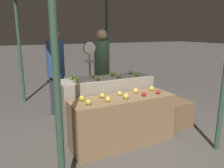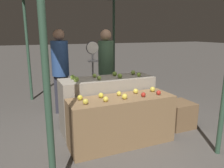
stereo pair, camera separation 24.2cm
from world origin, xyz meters
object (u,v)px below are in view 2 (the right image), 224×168
(wooden_crate_side, at_px, (179,114))
(person_customer_left, at_px, (60,66))
(produce_scale, at_px, (93,64))
(person_vendor_at_scale, at_px, (106,64))

(wooden_crate_side, bearing_deg, person_customer_left, 139.66)
(produce_scale, xyz_separation_m, person_vendor_at_scale, (0.41, 0.35, -0.07))
(produce_scale, bearing_deg, person_customer_left, 132.76)
(person_customer_left, bearing_deg, wooden_crate_side, 169.55)
(person_vendor_at_scale, xyz_separation_m, wooden_crate_side, (0.92, -1.36, -0.82))
(person_vendor_at_scale, distance_m, person_customer_left, 0.97)
(person_vendor_at_scale, relative_size, wooden_crate_side, 3.76)
(wooden_crate_side, bearing_deg, person_vendor_at_scale, 124.20)
(person_vendor_at_scale, xyz_separation_m, person_customer_left, (-0.95, 0.23, -0.00))
(produce_scale, height_order, person_vendor_at_scale, person_vendor_at_scale)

